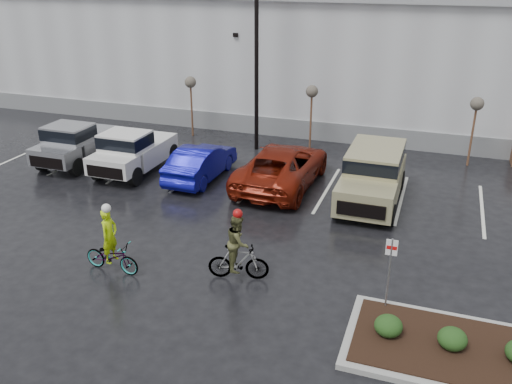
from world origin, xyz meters
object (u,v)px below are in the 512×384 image
(fire_lane_sign, at_px, (390,266))
(cyclist_olive, at_px, (238,254))
(pickup_silver, at_px, (82,140))
(pickup_white, at_px, (137,148))
(car_red, at_px, (282,166))
(sapling_west, at_px, (191,85))
(sapling_east, at_px, (477,108))
(lamppost, at_px, (257,32))
(sapling_mid, at_px, (312,95))
(suv_tan, at_px, (372,178))
(car_blue, at_px, (201,162))
(cyclist_hivis, at_px, (111,251))

(fire_lane_sign, distance_m, cyclist_olive, 4.37)
(cyclist_olive, bearing_deg, fire_lane_sign, -106.59)
(pickup_silver, xyz_separation_m, pickup_white, (3.04, -0.15, 0.00))
(pickup_white, distance_m, car_red, 6.71)
(sapling_west, bearing_deg, sapling_east, 0.00)
(lamppost, relative_size, sapling_east, 2.88)
(sapling_mid, distance_m, suv_tan, 7.07)
(car_blue, xyz_separation_m, cyclist_olive, (4.43, -7.02, 0.09))
(car_red, xyz_separation_m, cyclist_hivis, (-2.86, -8.30, -0.15))
(lamppost, bearing_deg, suv_tan, -36.33)
(sapling_mid, relative_size, sapling_east, 1.00)
(fire_lane_sign, bearing_deg, sapling_east, 80.25)
(sapling_mid, distance_m, pickup_white, 8.73)
(sapling_east, distance_m, cyclist_hivis, 17.04)
(fire_lane_sign, relative_size, car_red, 0.36)
(lamppost, bearing_deg, car_blue, -101.80)
(sapling_mid, xyz_separation_m, sapling_east, (7.50, 0.00, 0.00))
(cyclist_olive, bearing_deg, suv_tan, -36.13)
(sapling_east, bearing_deg, lamppost, -174.29)
(lamppost, relative_size, cyclist_hivis, 4.13)
(sapling_mid, height_order, sapling_east, same)
(lamppost, relative_size, sapling_mid, 2.88)
(lamppost, relative_size, suv_tan, 1.81)
(sapling_east, relative_size, car_blue, 0.71)
(sapling_mid, height_order, pickup_white, sapling_mid)
(car_blue, bearing_deg, sapling_east, -152.42)
(sapling_mid, height_order, cyclist_hivis, sapling_mid)
(car_blue, distance_m, cyclist_olive, 8.30)
(sapling_west, bearing_deg, cyclist_hivis, -74.55)
(sapling_mid, height_order, pickup_silver, sapling_mid)
(sapling_mid, distance_m, car_red, 5.46)
(sapling_mid, distance_m, car_blue, 6.82)
(sapling_east, xyz_separation_m, car_blue, (-10.95, -5.54, -1.99))
(pickup_silver, height_order, car_blue, pickup_silver)
(fire_lane_sign, height_order, car_red, fire_lane_sign)
(car_blue, bearing_deg, fire_lane_sign, 141.05)
(cyclist_olive, bearing_deg, lamppost, 3.31)
(lamppost, bearing_deg, fire_lane_sign, -56.54)
(sapling_mid, height_order, car_blue, sapling_mid)
(sapling_mid, relative_size, pickup_white, 0.62)
(car_blue, height_order, cyclist_hivis, cyclist_hivis)
(lamppost, height_order, suv_tan, lamppost)
(sapling_east, xyz_separation_m, cyclist_olive, (-6.52, -12.56, -1.90))
(car_blue, bearing_deg, sapling_west, -60.42)
(sapling_east, distance_m, fire_lane_sign, 13.06)
(pickup_silver, bearing_deg, fire_lane_sign, -26.77)
(fire_lane_sign, bearing_deg, car_red, 124.26)
(suv_tan, distance_m, cyclist_olive, 7.47)
(pickup_white, height_order, cyclist_olive, cyclist_olive)
(car_blue, distance_m, cyclist_hivis, 7.92)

